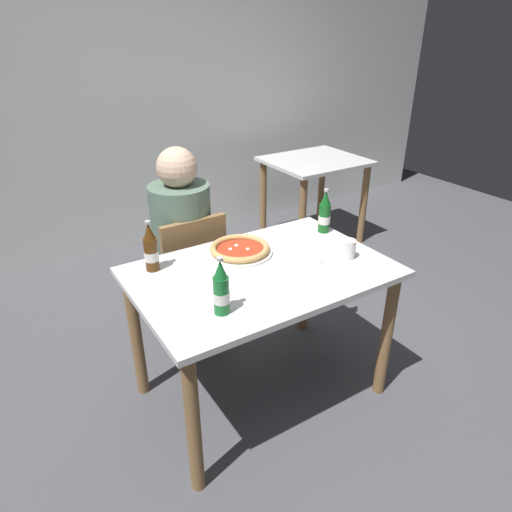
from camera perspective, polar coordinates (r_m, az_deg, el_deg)
name	(u,v)px	position (r m, az deg, el deg)	size (l,w,h in m)	color
ground_plane	(261,390)	(2.58, 0.62, -16.47)	(8.00, 8.00, 0.00)	#4C4C51
back_wall_tiled	(109,93)	(3.94, -17.93, 18.86)	(7.00, 0.10, 2.60)	white
dining_table_main	(262,290)	(2.19, 0.70, -4.33)	(1.20, 0.80, 0.75)	silver
chair_behind_table	(189,272)	(2.69, -8.45, -2.05)	(0.41, 0.41, 0.85)	olive
diner_seated	(184,254)	(2.69, -9.06, 0.29)	(0.34, 0.34, 1.21)	#2D3342
dining_table_background	(314,177)	(4.05, 7.31, 9.80)	(0.80, 0.70, 0.75)	silver
pizza_margherita_near	(240,249)	(2.28, -2.03, 0.83)	(0.33, 0.33, 0.04)	white
beer_bottle_left	(325,214)	(2.52, 8.61, 5.24)	(0.07, 0.07, 0.25)	#14591E
beer_bottle_center	(151,250)	(2.14, -13.07, 0.78)	(0.07, 0.07, 0.25)	#512D0F
beer_bottle_right	(221,290)	(1.78, -4.40, -4.29)	(0.07, 0.07, 0.25)	#196B2D
napkin_with_cutlery	(308,256)	(2.27, 6.58, -0.02)	(0.22, 0.22, 0.01)	white
paper_cup	(348,249)	(2.27, 11.50, 0.87)	(0.07, 0.07, 0.10)	white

